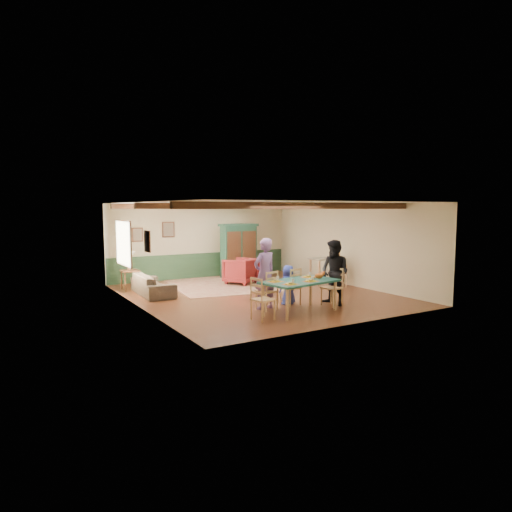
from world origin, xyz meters
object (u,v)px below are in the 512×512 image
person_man (265,274)px  bar_stool_left (339,268)px  dining_chair_end_left (263,299)px  end_table (130,280)px  dining_chair_far_right (290,286)px  person_woman (335,273)px  armoire (239,251)px  table_lamp (130,261)px  cat (319,275)px  dining_chair_far_left (267,290)px  dining_chair_end_right (332,287)px  dining_table (300,296)px  counter_table (326,271)px  sofa (153,285)px  person_child (288,285)px  armchair (241,271)px  bar_stool_right (338,269)px

person_man → bar_stool_left: person_man is taller
dining_chair_end_left → end_table: (-1.58, 5.32, -0.18)m
dining_chair_far_right → person_woman: bearing=139.7°
dining_chair_end_left → bar_stool_left: 4.99m
armoire → table_lamp: 4.21m
person_woman → cat: (-0.70, -0.23, 0.02)m
dining_chair_far_left → dining_chair_end_left: size_ratio=1.00×
dining_chair_far_right → dining_chair_end_right: size_ratio=1.00×
dining_chair_far_left → dining_chair_end_right: same height
dining_table → armoire: 5.94m
dining_chair_end_right → counter_table: dining_chair_end_right is taller
dining_table → end_table: dining_table is taller
armoire → dining_chair_far_right: bearing=-100.8°
dining_chair_end_left → sofa: dining_chair_end_left is taller
dining_chair_end_left → person_child: bearing=-62.7°
person_man → cat: person_man is taller
dining_chair_far_right → sofa: (-2.67, 3.24, -0.19)m
armchair → dining_table: bearing=51.1°
dining_chair_far_right → armoire: size_ratio=0.50×
armchair → bar_stool_left: 3.26m
person_man → armoire: size_ratio=0.91×
dining_chair_end_right → armchair: bearing=175.6°
end_table → bar_stool_right: bearing=-22.9°
dining_chair_far_left → end_table: (-2.23, 4.45, -0.18)m
dining_table → person_child: person_child is taller
dining_chair_far_left → table_lamp: size_ratio=1.71×
dining_chair_far_right → dining_chair_end_right: 1.09m
person_woman → armchair: size_ratio=1.79×
dining_chair_end_left → dining_chair_end_right: 2.40m
armchair → bar_stool_left: size_ratio=0.76×
dining_chair_end_left → sofa: (-1.20, 4.26, -0.19)m
dining_table → dining_chair_end_right: size_ratio=1.89×
dining_chair_far_left → person_child: person_child is taller
dining_chair_end_left → end_table: size_ratio=1.56×
dining_chair_far_right → armoire: (1.12, 4.93, 0.49)m
dining_chair_end_right → person_man: (-1.74, 0.55, 0.40)m
dining_chair_far_right → end_table: size_ratio=1.56×
dining_chair_far_right → dining_table: bearing=60.9°
armchair → bar_stool_left: bearing=108.2°
person_man → person_child: size_ratio=1.72×
person_woman → counter_table: 3.32m
bar_stool_left → sofa: bearing=160.4°
cat → counter_table: cat is taller
counter_table → bar_stool_right: size_ratio=0.96×
dining_chair_end_right → counter_table: (2.01, 2.70, -0.05)m
dining_table → counter_table: bearing=42.3°
dining_chair_end_left → counter_table: 5.37m
sofa → dining_chair_end_right: bearing=-135.4°
dining_chair_end_right → cat: size_ratio=2.64×
sofa → counter_table: (5.58, -1.15, 0.15)m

